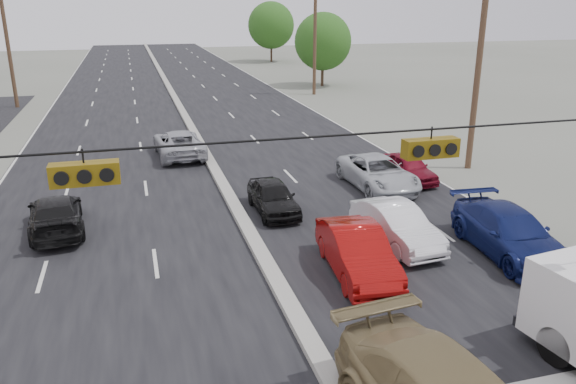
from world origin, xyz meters
name	(u,v)px	position (x,y,z in m)	size (l,w,h in m)	color
road_surface	(188,123)	(0.00, 30.00, 0.00)	(20.00, 160.00, 0.02)	black
center_median	(188,122)	(0.00, 30.00, 0.10)	(0.50, 160.00, 0.20)	gray
utility_pole_left_c	(7,42)	(-12.50, 40.00, 5.11)	(1.60, 0.30, 10.00)	#422D1E
utility_pole_right_b	(479,66)	(12.50, 15.00, 5.11)	(1.60, 0.30, 10.00)	#422D1E
utility_pole_right_c	(315,37)	(12.50, 40.00, 5.11)	(1.60, 0.30, 10.00)	#422D1E
traffic_signals	(426,146)	(1.40, 0.00, 5.49)	(25.00, 0.30, 0.54)	black
tree_right_mid	(323,41)	(15.00, 45.00, 4.34)	(5.60, 5.60, 7.14)	#382619
tree_right_far	(271,25)	(16.00, 70.00, 4.96)	(6.40, 6.40, 8.16)	#382619
red_sedan	(357,252)	(2.54, 5.57, 0.74)	(1.57, 4.51, 1.49)	#8E0908
queue_car_a	(273,197)	(1.40, 11.48, 0.64)	(1.52, 3.78, 1.29)	black
queue_car_b	(396,226)	(4.71, 7.30, 0.70)	(1.48, 4.25, 1.40)	white
queue_car_c	(378,173)	(6.70, 13.25, 0.70)	(2.33, 5.05, 1.40)	#B3B7BC
queue_car_d	(509,233)	(7.95, 5.58, 0.76)	(2.12, 5.21, 1.51)	#0F194E
queue_car_e	(408,168)	(8.55, 13.86, 0.62)	(1.47, 3.66, 1.25)	maroon
oncoming_near	(56,214)	(-6.70, 11.73, 0.66)	(1.86, 4.56, 1.32)	black
oncoming_far	(179,144)	(-1.40, 21.23, 0.72)	(2.37, 5.15, 1.43)	#A9ABB1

